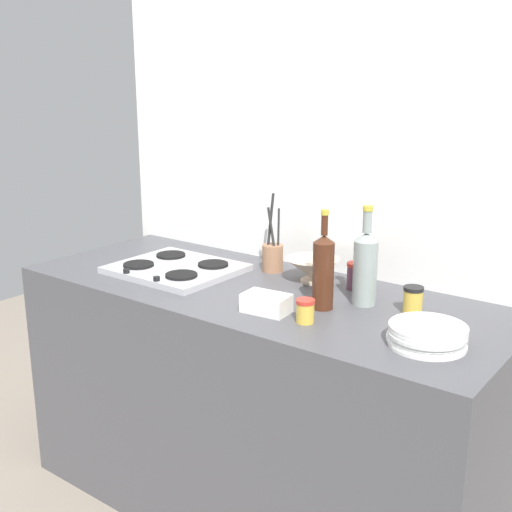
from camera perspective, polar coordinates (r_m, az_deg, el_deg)
The scene contains 13 objects.
ground_plane at distance 2.73m, azimuth 0.00°, elevation -21.13°, with size 6.00×6.00×0.00m, color gray.
counter_block at distance 2.49m, azimuth 0.00°, elevation -12.77°, with size 1.80×0.70×0.90m, color #4C4C51.
backsplash_panel at distance 2.53m, azimuth 5.23°, elevation 7.03°, with size 1.90×0.06×2.52m, color white.
stovetop_hob at distance 2.52m, azimuth -7.06°, elevation -1.08°, with size 0.45×0.39×0.04m.
plate_stack at distance 1.88m, azimuth 14.82°, elevation -6.76°, with size 0.23×0.23×0.06m.
wine_bottle_leftmost at distance 2.14m, azimuth 9.59°, elevation -0.91°, with size 0.08×0.08×0.33m.
wine_bottle_mid_left at distance 2.09m, azimuth 5.94°, elevation -1.28°, with size 0.07×0.07×0.33m.
mixing_bowl at distance 2.38m, azimuth 5.01°, elevation -1.17°, with size 0.20×0.20×0.09m.
butter_dish at distance 2.07m, azimuth 0.91°, elevation -4.17°, with size 0.15×0.09×0.06m, color white.
utensil_crock at distance 2.50m, azimuth 1.47°, elevation 0.02°, with size 0.08×0.08×0.30m.
condiment_jar_front at distance 2.32m, azimuth 8.78°, elevation -1.73°, with size 0.07×0.07×0.10m.
condiment_jar_rear at distance 1.99m, azimuth 4.36°, elevation -4.83°, with size 0.06×0.06×0.07m.
condiment_jar_spare at distance 2.11m, azimuth 13.64°, elevation -3.80°, with size 0.06×0.06×0.09m.
Camera 1 is at (1.32, -1.75, 1.62)m, focal length 45.46 mm.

